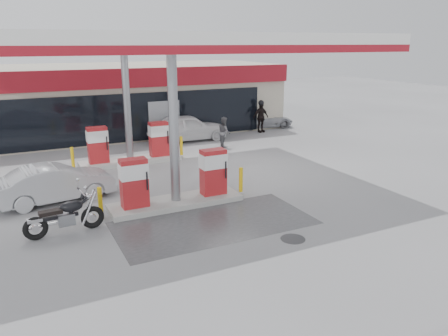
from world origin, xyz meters
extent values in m
plane|color=gray|center=(0.00, 0.00, 0.00)|extent=(90.00, 90.00, 0.00)
cube|color=#4C4C4F|center=(0.50, 0.00, 0.00)|extent=(6.00, 3.00, 0.00)
cylinder|color=#38383A|center=(2.00, -2.00, 0.00)|extent=(0.70, 0.70, 0.01)
cube|color=#ACA290|center=(0.00, 16.00, 2.00)|extent=(22.00, 8.00, 4.00)
cube|color=black|center=(0.00, 11.97, 1.40)|extent=(18.00, 0.10, 2.60)
cube|color=maroon|center=(0.00, 11.90, 3.50)|extent=(22.00, 0.25, 1.00)
cube|color=navy|center=(7.00, 11.85, 3.50)|extent=(3.50, 0.12, 0.80)
cube|color=gray|center=(3.00, 11.93, 1.10)|extent=(1.80, 0.14, 2.20)
cube|color=silver|center=(0.00, 5.00, 5.30)|extent=(16.00, 10.00, 0.60)
cube|color=maroon|center=(0.00, 0.05, 5.12)|extent=(16.00, 0.12, 0.24)
cube|color=maroon|center=(0.00, 9.95, 5.12)|extent=(16.00, 0.12, 0.24)
cylinder|color=gray|center=(0.00, 2.00, 2.59)|extent=(0.32, 0.32, 5.00)
cylinder|color=gray|center=(0.00, 8.00, 2.59)|extent=(0.32, 0.32, 5.00)
cube|color=#9E9E99|center=(0.00, 2.00, 0.09)|extent=(4.50, 1.30, 0.18)
cube|color=maroon|center=(-1.40, 2.00, 0.98)|extent=(0.85, 0.48, 1.60)
cube|color=maroon|center=(1.40, 2.00, 0.98)|extent=(0.85, 0.48, 1.60)
cube|color=silver|center=(-1.40, 2.00, 1.38)|extent=(0.88, 0.52, 0.50)
cube|color=silver|center=(1.40, 2.00, 1.38)|extent=(0.88, 0.52, 0.50)
cylinder|color=gold|center=(-2.50, 2.00, 0.54)|extent=(0.14, 0.14, 0.90)
cylinder|color=gold|center=(2.50, 2.00, 0.54)|extent=(0.14, 0.14, 0.90)
cube|color=#9E9E99|center=(0.00, 8.00, 0.09)|extent=(4.50, 1.30, 0.18)
cube|color=maroon|center=(-1.40, 8.00, 0.98)|extent=(0.85, 0.48, 1.60)
cube|color=maroon|center=(1.40, 8.00, 0.98)|extent=(0.85, 0.48, 1.60)
cube|color=silver|center=(-1.40, 8.00, 1.38)|extent=(0.88, 0.52, 0.50)
cube|color=silver|center=(1.40, 8.00, 1.38)|extent=(0.88, 0.52, 0.50)
cylinder|color=gold|center=(-2.50, 8.00, 0.54)|extent=(0.14, 0.14, 0.90)
cylinder|color=gold|center=(2.50, 8.00, 0.54)|extent=(0.14, 0.14, 0.90)
torus|color=black|center=(-2.88, 1.27, 0.34)|extent=(0.70, 0.22, 0.69)
torus|color=black|center=(-4.45, 1.13, 0.34)|extent=(0.70, 0.22, 0.69)
cube|color=gray|center=(-3.62, 1.21, 0.43)|extent=(0.48, 0.31, 0.34)
cube|color=black|center=(-3.79, 1.19, 0.55)|extent=(1.03, 0.20, 0.09)
ellipsoid|color=black|center=(-3.45, 1.22, 0.80)|extent=(0.67, 0.42, 0.32)
cube|color=black|center=(-4.02, 1.17, 0.73)|extent=(0.65, 0.33, 0.11)
cylinder|color=silver|center=(-3.11, 1.25, 1.14)|extent=(0.12, 0.87, 0.04)
sphere|color=silver|center=(-2.97, 1.26, 1.01)|extent=(0.21, 0.21, 0.21)
cylinder|color=silver|center=(-4.20, 1.31, 0.32)|extent=(1.03, 0.18, 0.09)
imported|color=white|center=(4.11, 11.20, 0.75)|extent=(4.43, 1.87, 1.49)
imported|color=#4E4E52|center=(5.30, 9.00, 0.79)|extent=(0.75, 0.88, 1.58)
imported|color=#B0B3B9|center=(-3.56, 4.20, 0.65)|extent=(4.07, 1.91, 1.29)
imported|color=#152549|center=(-4.81, 14.00, 0.56)|extent=(4.14, 2.96, 1.11)
imported|color=#A6A7AE|center=(10.00, 12.65, 0.51)|extent=(3.89, 2.17, 1.03)
imported|color=black|center=(9.00, 11.45, 0.92)|extent=(1.12, 0.56, 1.84)
camera|label=1|loc=(-4.71, -11.19, 5.31)|focal=35.00mm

